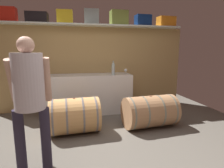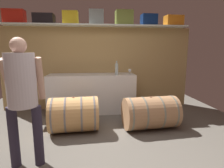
{
  "view_description": "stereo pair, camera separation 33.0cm",
  "coord_description": "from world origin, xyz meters",
  "px_view_note": "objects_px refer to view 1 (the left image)",
  "views": [
    {
      "loc": [
        -0.46,
        -2.09,
        1.38
      ],
      "look_at": [
        0.21,
        1.1,
        0.8
      ],
      "focal_mm": 29.55,
      "sensor_mm": 36.0,
      "label": 1
    },
    {
      "loc": [
        -0.13,
        -2.14,
        1.38
      ],
      "look_at": [
        0.21,
        1.1,
        0.8
      ],
      "focal_mm": 29.55,
      "sensor_mm": 36.0,
      "label": 2
    }
  ],
  "objects_px": {
    "toolcase_grey": "(92,17)",
    "toolcase_orange": "(166,22)",
    "toolcase_black": "(37,18)",
    "wine_bottle_clear": "(113,69)",
    "work_cabinet": "(88,94)",
    "toolcase_red": "(5,15)",
    "wine_barrel_near": "(75,116)",
    "wine_glass": "(126,70)",
    "toolcase_navy": "(143,21)",
    "toolcase_yellow": "(65,17)",
    "wine_barrel_far": "(150,111)",
    "toolcase_olive": "(119,18)",
    "winemaker_pouring": "(29,92)"
  },
  "relations": [
    {
      "from": "work_cabinet",
      "to": "toolcase_orange",
      "type": "bearing_deg",
      "value": 5.92
    },
    {
      "from": "toolcase_grey",
      "to": "toolcase_orange",
      "type": "height_order",
      "value": "toolcase_grey"
    },
    {
      "from": "toolcase_grey",
      "to": "wine_bottle_clear",
      "type": "relative_size",
      "value": 1.07
    },
    {
      "from": "toolcase_yellow",
      "to": "wine_barrel_near",
      "type": "bearing_deg",
      "value": -80.36
    },
    {
      "from": "toolcase_navy",
      "to": "work_cabinet",
      "type": "xyz_separation_m",
      "value": [
        -1.34,
        -0.2,
        -1.66
      ]
    },
    {
      "from": "toolcase_navy",
      "to": "wine_glass",
      "type": "height_order",
      "value": "toolcase_navy"
    },
    {
      "from": "toolcase_red",
      "to": "toolcase_olive",
      "type": "distance_m",
      "value": 2.39
    },
    {
      "from": "wine_barrel_near",
      "to": "toolcase_yellow",
      "type": "bearing_deg",
      "value": 93.04
    },
    {
      "from": "wine_barrel_far",
      "to": "winemaker_pouring",
      "type": "height_order",
      "value": "winemaker_pouring"
    },
    {
      "from": "wine_glass",
      "to": "toolcase_black",
      "type": "bearing_deg",
      "value": 171.97
    },
    {
      "from": "toolcase_black",
      "to": "work_cabinet",
      "type": "height_order",
      "value": "toolcase_black"
    },
    {
      "from": "toolcase_navy",
      "to": "wine_barrel_near",
      "type": "distance_m",
      "value": 2.74
    },
    {
      "from": "toolcase_navy",
      "to": "wine_barrel_near",
      "type": "relative_size",
      "value": 0.41
    },
    {
      "from": "toolcase_yellow",
      "to": "toolcase_olive",
      "type": "distance_m",
      "value": 1.2
    },
    {
      "from": "toolcase_red",
      "to": "wine_barrel_near",
      "type": "distance_m",
      "value": 2.56
    },
    {
      "from": "wine_barrel_near",
      "to": "wine_barrel_far",
      "type": "height_order",
      "value": "wine_barrel_near"
    },
    {
      "from": "toolcase_yellow",
      "to": "toolcase_olive",
      "type": "relative_size",
      "value": 0.86
    },
    {
      "from": "wine_barrel_near",
      "to": "wine_barrel_far",
      "type": "distance_m",
      "value": 1.35
    },
    {
      "from": "toolcase_yellow",
      "to": "wine_barrel_far",
      "type": "height_order",
      "value": "toolcase_yellow"
    },
    {
      "from": "toolcase_red",
      "to": "toolcase_navy",
      "type": "relative_size",
      "value": 1.24
    },
    {
      "from": "toolcase_olive",
      "to": "wine_glass",
      "type": "relative_size",
      "value": 3.15
    },
    {
      "from": "toolcase_orange",
      "to": "wine_bottle_clear",
      "type": "distance_m",
      "value": 1.81
    },
    {
      "from": "toolcase_grey",
      "to": "wine_glass",
      "type": "xyz_separation_m",
      "value": [
        0.72,
        -0.26,
        -1.18
      ]
    },
    {
      "from": "wine_bottle_clear",
      "to": "work_cabinet",
      "type": "bearing_deg",
      "value": 160.61
    },
    {
      "from": "toolcase_black",
      "to": "toolcase_grey",
      "type": "xyz_separation_m",
      "value": [
        1.14,
        0.0,
        0.06
      ]
    },
    {
      "from": "toolcase_red",
      "to": "toolcase_orange",
      "type": "distance_m",
      "value": 3.57
    },
    {
      "from": "toolcase_navy",
      "to": "wine_barrel_near",
      "type": "height_order",
      "value": "toolcase_navy"
    },
    {
      "from": "work_cabinet",
      "to": "wine_barrel_near",
      "type": "bearing_deg",
      "value": -106.63
    },
    {
      "from": "wine_bottle_clear",
      "to": "winemaker_pouring",
      "type": "height_order",
      "value": "winemaker_pouring"
    },
    {
      "from": "toolcase_black",
      "to": "toolcase_orange",
      "type": "relative_size",
      "value": 1.07
    },
    {
      "from": "wine_barrel_near",
      "to": "wine_barrel_far",
      "type": "relative_size",
      "value": 0.86
    },
    {
      "from": "wine_glass",
      "to": "toolcase_navy",
      "type": "bearing_deg",
      "value": 28.55
    },
    {
      "from": "toolcase_olive",
      "to": "wine_bottle_clear",
      "type": "height_order",
      "value": "toolcase_olive"
    },
    {
      "from": "wine_bottle_clear",
      "to": "wine_barrel_near",
      "type": "bearing_deg",
      "value": -135.13
    },
    {
      "from": "toolcase_olive",
      "to": "winemaker_pouring",
      "type": "distance_m",
      "value": 2.92
    },
    {
      "from": "wine_bottle_clear",
      "to": "winemaker_pouring",
      "type": "relative_size",
      "value": 0.2
    },
    {
      "from": "toolcase_navy",
      "to": "wine_glass",
      "type": "distance_m",
      "value": 1.27
    },
    {
      "from": "wine_barrel_near",
      "to": "winemaker_pouring",
      "type": "height_order",
      "value": "winemaker_pouring"
    },
    {
      "from": "work_cabinet",
      "to": "toolcase_olive",
      "type": "bearing_deg",
      "value": 14.84
    },
    {
      "from": "work_cabinet",
      "to": "toolcase_yellow",
      "type": "bearing_deg",
      "value": 155.58
    },
    {
      "from": "toolcase_navy",
      "to": "toolcase_black",
      "type": "bearing_deg",
      "value": 177.91
    },
    {
      "from": "toolcase_black",
      "to": "toolcase_red",
      "type": "bearing_deg",
      "value": -178.44
    },
    {
      "from": "toolcase_olive",
      "to": "toolcase_orange",
      "type": "bearing_deg",
      "value": -0.92
    },
    {
      "from": "work_cabinet",
      "to": "wine_glass",
      "type": "xyz_separation_m",
      "value": [
        0.86,
        -0.06,
        0.52
      ]
    },
    {
      "from": "toolcase_grey",
      "to": "toolcase_orange",
      "type": "distance_m",
      "value": 1.81
    },
    {
      "from": "wine_glass",
      "to": "wine_barrel_near",
      "type": "distance_m",
      "value": 1.66
    },
    {
      "from": "wine_barrel_near",
      "to": "toolcase_red",
      "type": "bearing_deg",
      "value": 133.63
    },
    {
      "from": "toolcase_yellow",
      "to": "wine_glass",
      "type": "distance_m",
      "value": 1.76
    },
    {
      "from": "toolcase_olive",
      "to": "wine_glass",
      "type": "height_order",
      "value": "toolcase_olive"
    },
    {
      "from": "toolcase_black",
      "to": "toolcase_yellow",
      "type": "relative_size",
      "value": 1.31
    }
  ]
}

